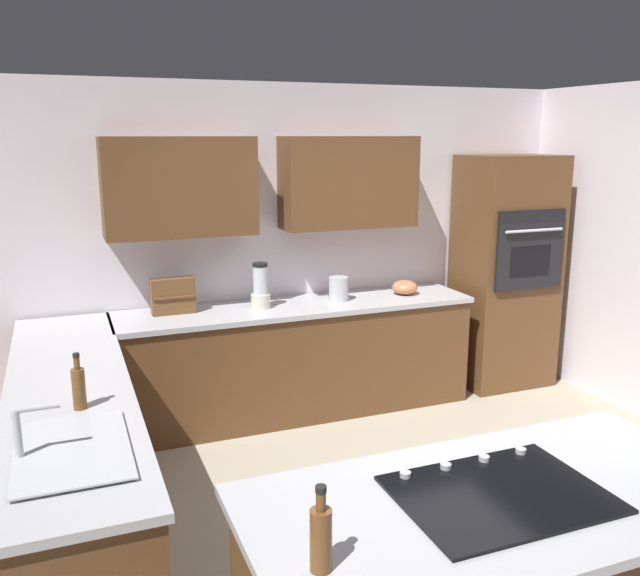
# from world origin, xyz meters

# --- Properties ---
(ground_plane) EXTENTS (14.00, 14.00, 0.00)m
(ground_plane) POSITION_xyz_m (0.00, 0.00, 0.00)
(ground_plane) COLOR #9E937F
(wall_back) EXTENTS (6.00, 0.44, 2.60)m
(wall_back) POSITION_xyz_m (0.07, -2.04, 1.44)
(wall_back) COLOR silver
(wall_back) RESTS_ON ground
(lower_cabinets_back) EXTENTS (2.80, 0.60, 0.86)m
(lower_cabinets_back) POSITION_xyz_m (0.10, -1.72, 0.43)
(lower_cabinets_back) COLOR brown
(lower_cabinets_back) RESTS_ON ground
(countertop_back) EXTENTS (2.84, 0.64, 0.04)m
(countertop_back) POSITION_xyz_m (0.10, -1.72, 0.88)
(countertop_back) COLOR #B2B2B7
(countertop_back) RESTS_ON lower_cabinets_back
(lower_cabinets_side) EXTENTS (0.60, 2.90, 0.86)m
(lower_cabinets_side) POSITION_xyz_m (1.82, -0.55, 0.43)
(lower_cabinets_side) COLOR brown
(lower_cabinets_side) RESTS_ON ground
(countertop_side) EXTENTS (0.64, 2.94, 0.04)m
(countertop_side) POSITION_xyz_m (1.82, -0.55, 0.88)
(countertop_side) COLOR #B2B2B7
(countertop_side) RESTS_ON lower_cabinets_side
(island_top) EXTENTS (1.93, 0.93, 0.04)m
(island_top) POSITION_xyz_m (0.36, 1.24, 0.88)
(island_top) COLOR #B2B2B7
(island_top) RESTS_ON island_base
(wall_oven) EXTENTS (0.80, 0.66, 2.03)m
(wall_oven) POSITION_xyz_m (-1.85, -1.72, 1.02)
(wall_oven) COLOR brown
(wall_oven) RESTS_ON ground
(sink_unit) EXTENTS (0.46, 0.70, 0.23)m
(sink_unit) POSITION_xyz_m (1.83, 0.30, 0.92)
(sink_unit) COLOR #515456
(sink_unit) RESTS_ON countertop_side
(cooktop) EXTENTS (0.76, 0.56, 0.03)m
(cooktop) POSITION_xyz_m (0.36, 1.24, 0.91)
(cooktop) COLOR black
(cooktop) RESTS_ON island_top
(blender) EXTENTS (0.15, 0.15, 0.35)m
(blender) POSITION_xyz_m (0.40, -1.72, 1.05)
(blender) COLOR beige
(blender) RESTS_ON countertop_back
(mixing_bowl) EXTENTS (0.21, 0.21, 0.12)m
(mixing_bowl) POSITION_xyz_m (-0.85, -1.72, 0.96)
(mixing_bowl) COLOR #CC724C
(mixing_bowl) RESTS_ON countertop_back
(spice_rack) EXTENTS (0.32, 0.11, 0.27)m
(spice_rack) POSITION_xyz_m (1.05, -1.80, 1.03)
(spice_rack) COLOR brown
(spice_rack) RESTS_ON countertop_back
(kettle) EXTENTS (0.15, 0.15, 0.19)m
(kettle) POSITION_xyz_m (-0.25, -1.72, 1.00)
(kettle) COLOR #B7BABF
(kettle) RESTS_ON countertop_back
(dish_soap_bottle) EXTENTS (0.06, 0.06, 0.28)m
(dish_soap_bottle) POSITION_xyz_m (1.77, -0.18, 1.01)
(dish_soap_bottle) COLOR brown
(dish_soap_bottle) RESTS_ON countertop_side
(oil_bottle) EXTENTS (0.07, 0.07, 0.28)m
(oil_bottle) POSITION_xyz_m (1.13, 1.40, 1.01)
(oil_bottle) COLOR brown
(oil_bottle) RESTS_ON island_top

